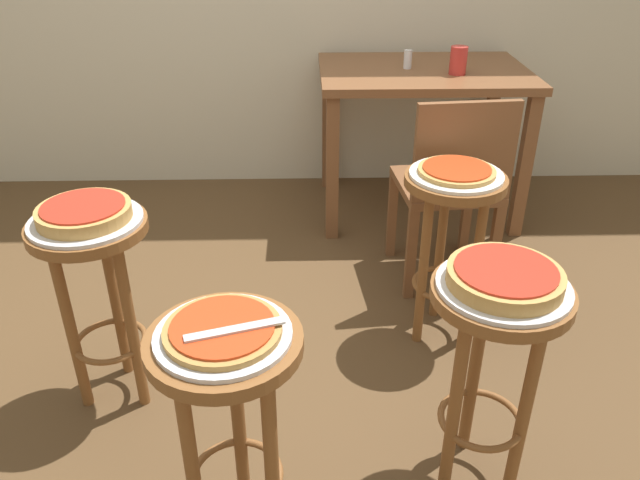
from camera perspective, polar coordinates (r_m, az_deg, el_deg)
The scene contains 18 objects.
ground_plane at distance 2.43m, azimuth -4.62°, elevation -9.67°, with size 6.00×6.00×0.00m, color brown.
stool_foreground at distance 1.52m, azimuth -8.33°, elevation -14.13°, with size 0.36×0.36×0.67m.
serving_plate_foreground at distance 1.40m, azimuth -8.87°, elevation -8.59°, with size 0.31×0.31×0.01m, color silver.
pizza_foreground at distance 1.39m, azimuth -8.92°, elevation -8.07°, with size 0.26×0.26×0.02m.
stool_middle at distance 1.71m, azimuth 15.58°, elevation -9.30°, with size 0.36×0.36×0.67m.
serving_plate_middle at distance 1.61m, azimuth 16.45°, elevation -4.09°, with size 0.33×0.33×0.01m, color silver.
pizza_middle at distance 1.59m, azimuth 16.60°, elevation -3.24°, with size 0.29×0.29×0.05m.
stool_leftside at distance 2.06m, azimuth -19.79°, elevation -2.91°, with size 0.36×0.36×0.67m.
serving_plate_leftside at distance 1.97m, azimuth -20.68°, elevation 1.67°, with size 0.33×0.33×0.01m, color silver.
pizza_leftside at distance 1.96m, azimuth -20.83°, elevation 2.40°, with size 0.28×0.28×0.05m.
stool_rear at distance 2.29m, azimuth 11.90°, elevation 1.61°, with size 0.36×0.36×0.67m.
serving_plate_rear at distance 2.21m, azimuth 12.39°, elevation 5.88°, with size 0.32×0.32×0.01m, color white.
pizza_rear at distance 2.20m, azimuth 12.43°, elevation 6.26°, with size 0.27×0.27×0.02m.
dining_table at distance 3.25m, azimuth 9.37°, elevation 13.22°, with size 1.03×0.73×0.76m.
cup_near_edge at distance 3.13m, azimuth 12.57°, elevation 15.78°, with size 0.08×0.08×0.13m, color red.
condiment_shaker at distance 3.20m, azimuth 8.05°, elevation 16.09°, with size 0.04×0.04×0.09m, color white.
wooden_chair at distance 2.64m, azimuth 11.93°, elevation 5.02°, with size 0.44×0.44×0.85m.
pizza_server_knife at distance 1.36m, azimuth -7.80°, elevation -8.12°, with size 0.22×0.02×0.01m, color silver.
Camera 1 is at (0.14, -1.89, 1.52)m, focal length 34.90 mm.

